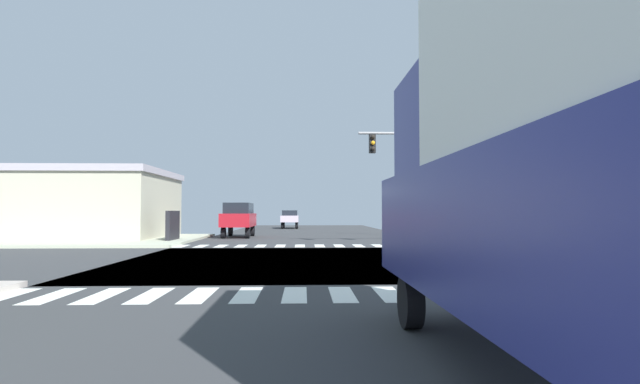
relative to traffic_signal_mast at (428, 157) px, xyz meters
name	(u,v)px	position (x,y,z in m)	size (l,w,h in m)	color
ground	(319,261)	(-6.01, -7.77, -4.66)	(90.00, 90.00, 0.05)	#353639
sidewalk_corner_ne	(524,239)	(6.99, 4.23, -4.57)	(12.00, 12.00, 0.14)	#B2ADA3
sidewalk_corner_nw	(96,240)	(-19.01, 4.23, -4.57)	(12.00, 12.00, 0.14)	#AEB49B
crosswalk_near	(319,294)	(-6.26, -15.07, -4.63)	(13.50, 2.00, 0.01)	white
crosswalk_far	(310,246)	(-6.26, -0.47, -4.63)	(13.50, 2.00, 0.01)	white
traffic_signal_mast	(428,157)	(0.00, 0.00, 0.00)	(6.19, 0.55, 6.29)	gray
street_lamp	(435,171)	(2.12, 6.44, -0.17)	(1.78, 0.32, 7.38)	gray
bank_building	(54,204)	(-22.52, 6.27, -2.43)	(15.68, 9.26, 4.40)	#B2AF98
sedan_farside_2	(290,218)	(-8.01, 25.54, -3.52)	(1.80, 4.30, 1.88)	black
suv_crossing_1	(239,217)	(-11.01, 8.09, -3.24)	(1.96, 4.60, 2.34)	black
box_truck_queued_1	(566,128)	(-4.01, -20.76, -2.07)	(2.40, 7.20, 4.85)	black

